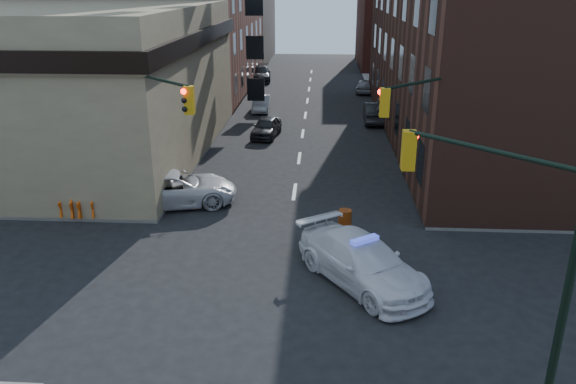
# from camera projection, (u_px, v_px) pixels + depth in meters

# --- Properties ---
(ground) EXTENTS (140.00, 140.00, 0.00)m
(ground) POSITION_uv_depth(u_px,v_px,m) (281.00, 290.00, 19.95)
(ground) COLOR black
(ground) RESTS_ON ground
(sidewalk_nw) EXTENTS (34.00, 54.50, 0.15)m
(sidewalk_nw) POSITION_uv_depth(u_px,v_px,m) (58.00, 100.00, 51.83)
(sidewalk_nw) COLOR gray
(sidewalk_nw) RESTS_ON ground
(sidewalk_ne) EXTENTS (34.00, 54.50, 0.15)m
(sidewalk_ne) POSITION_uv_depth(u_px,v_px,m) (569.00, 106.00, 49.23)
(sidewalk_ne) COLOR gray
(sidewalk_ne) RESTS_ON ground
(bank_building) EXTENTS (22.00, 22.00, 9.00)m
(bank_building) POSITION_uv_depth(u_px,v_px,m) (26.00, 81.00, 34.75)
(bank_building) COLOR #958661
(bank_building) RESTS_ON ground
(commercial_row_ne) EXTENTS (14.00, 34.00, 14.00)m
(commercial_row_ne) POSITION_uv_depth(u_px,v_px,m) (497.00, 34.00, 37.79)
(commercial_row_ne) COLOR #4B281E
(commercial_row_ne) RESTS_ON ground
(filler_nw) EXTENTS (20.00, 18.00, 16.00)m
(filler_nw) POSITION_uv_depth(u_px,v_px,m) (196.00, 0.00, 75.99)
(filler_nw) COLOR brown
(filler_nw) RESTS_ON ground
(filler_ne) EXTENTS (16.00, 16.00, 12.00)m
(filler_ne) POSITION_uv_depth(u_px,v_px,m) (423.00, 18.00, 71.26)
(filler_ne) COLOR #5E281D
(filler_ne) RESTS_ON ground
(signal_pole_se) EXTENTS (5.40, 5.27, 8.00)m
(signal_pole_se) POSITION_uv_depth(u_px,v_px,m) (525.00, 246.00, 12.83)
(signal_pole_se) COLOR black
(signal_pole_se) RESTS_ON sidewalk_se
(signal_pole_nw) EXTENTS (3.58, 3.67, 8.00)m
(signal_pole_nw) POSITION_uv_depth(u_px,v_px,m) (152.00, 132.00, 23.74)
(signal_pole_nw) COLOR black
(signal_pole_nw) RESTS_ON sidewalk_nw
(signal_pole_ne) EXTENTS (3.67, 3.58, 8.00)m
(signal_pole_ne) POSITION_uv_depth(u_px,v_px,m) (431.00, 136.00, 23.10)
(signal_pole_ne) COLOR black
(signal_pole_ne) RESTS_ON sidewalk_ne
(tree_ne_near) EXTENTS (3.00, 3.00, 4.85)m
(tree_ne_near) POSITION_uv_depth(u_px,v_px,m) (404.00, 77.00, 42.60)
(tree_ne_near) COLOR black
(tree_ne_near) RESTS_ON sidewalk_ne
(tree_ne_far) EXTENTS (3.00, 3.00, 4.85)m
(tree_ne_far) POSITION_uv_depth(u_px,v_px,m) (392.00, 63.00, 50.08)
(tree_ne_far) COLOR black
(tree_ne_far) RESTS_ON sidewalk_ne
(police_car) EXTENTS (5.31, 6.13, 1.69)m
(police_car) POSITION_uv_depth(u_px,v_px,m) (362.00, 262.00, 20.17)
(police_car) COLOR white
(police_car) RESTS_ON ground
(pickup) EXTENTS (6.47, 4.19, 1.66)m
(pickup) POSITION_uv_depth(u_px,v_px,m) (175.00, 188.00, 27.38)
(pickup) COLOR silver
(pickup) RESTS_ON ground
(parked_car_wnear) EXTENTS (2.16, 4.24, 1.38)m
(parked_car_wnear) POSITION_uv_depth(u_px,v_px,m) (266.00, 127.00, 39.55)
(parked_car_wnear) COLOR black
(parked_car_wnear) RESTS_ON ground
(parked_car_wfar) EXTENTS (1.51, 3.98, 1.30)m
(parked_car_wfar) POSITION_uv_depth(u_px,v_px,m) (261.00, 103.00, 47.42)
(parked_car_wfar) COLOR #96989E
(parked_car_wfar) RESTS_ON ground
(parked_car_wdeep) EXTENTS (2.73, 5.70, 1.60)m
(parked_car_wdeep) POSITION_uv_depth(u_px,v_px,m) (260.00, 74.00, 61.87)
(parked_car_wdeep) COLOR black
(parked_car_wdeep) RESTS_ON ground
(parked_car_enear) EXTENTS (1.78, 4.88, 1.60)m
(parked_car_enear) POSITION_uv_depth(u_px,v_px,m) (375.00, 112.00, 43.60)
(parked_car_enear) COLOR black
(parked_car_enear) RESTS_ON ground
(parked_car_efar) EXTENTS (1.96, 4.08, 1.34)m
(parked_car_efar) POSITION_uv_depth(u_px,v_px,m) (364.00, 86.00, 55.35)
(parked_car_efar) COLOR gray
(parked_car_efar) RESTS_ON ground
(pedestrian_a) EXTENTS (0.82, 0.69, 1.92)m
(pedestrian_a) POSITION_uv_depth(u_px,v_px,m) (109.00, 173.00, 28.72)
(pedestrian_a) COLOR black
(pedestrian_a) RESTS_ON sidewalk_nw
(pedestrian_b) EXTENTS (1.02, 0.86, 1.89)m
(pedestrian_b) POSITION_uv_depth(u_px,v_px,m) (43.00, 187.00, 26.77)
(pedestrian_b) COLOR black
(pedestrian_b) RESTS_ON sidewalk_nw
(pedestrian_c) EXTENTS (0.97, 1.05, 1.72)m
(pedestrian_c) POSITION_uv_depth(u_px,v_px,m) (26.00, 190.00, 26.61)
(pedestrian_c) COLOR #1E262D
(pedestrian_c) RESTS_ON sidewalk_nw
(barrel_road) EXTENTS (0.70, 0.70, 1.04)m
(barrel_road) POSITION_uv_depth(u_px,v_px,m) (345.00, 221.00, 24.41)
(barrel_road) COLOR red
(barrel_road) RESTS_ON ground
(barrel_bank) EXTENTS (0.79, 0.79, 1.07)m
(barrel_bank) POSITION_uv_depth(u_px,v_px,m) (192.00, 197.00, 27.10)
(barrel_bank) COLOR orange
(barrel_bank) RESTS_ON ground
(barricade_nw_a) EXTENTS (1.31, 0.77, 0.94)m
(barricade_nw_a) POSITION_uv_depth(u_px,v_px,m) (84.00, 208.00, 25.59)
(barricade_nw_a) COLOR #EC3B0B
(barricade_nw_a) RESTS_ON sidewalk_nw
(barricade_nw_b) EXTENTS (1.25, 0.72, 0.89)m
(barricade_nw_b) POSITION_uv_depth(u_px,v_px,m) (73.00, 208.00, 25.63)
(barricade_nw_b) COLOR #E3500A
(barricade_nw_b) RESTS_ON sidewalk_nw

